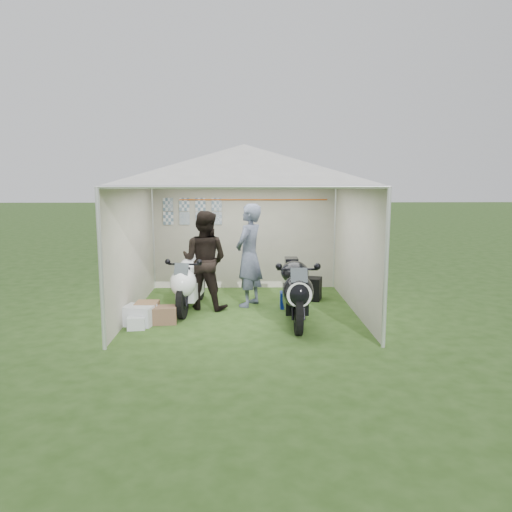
% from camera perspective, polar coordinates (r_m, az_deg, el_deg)
% --- Properties ---
extents(ground, '(80.00, 80.00, 0.00)m').
position_cam_1_polar(ground, '(9.20, -1.31, -6.34)').
color(ground, '#294716').
rests_on(ground, ground).
extents(canopy_tent, '(5.66, 5.66, 3.00)m').
position_cam_1_polar(canopy_tent, '(8.90, -1.37, 9.92)').
color(canopy_tent, silver).
rests_on(canopy_tent, ground).
extents(motorcycle_white, '(0.58, 2.00, 0.98)m').
position_cam_1_polar(motorcycle_white, '(9.25, -7.61, -2.83)').
color(motorcycle_white, black).
rests_on(motorcycle_white, ground).
extents(motorcycle_black, '(0.51, 2.16, 1.06)m').
position_cam_1_polar(motorcycle_black, '(8.36, 4.52, -3.75)').
color(motorcycle_black, black).
rests_on(motorcycle_black, ground).
extents(paddock_stand, '(0.41, 0.26, 0.30)m').
position_cam_1_polar(paddock_stand, '(9.41, 4.01, -5.04)').
color(paddock_stand, '#1027B9').
rests_on(paddock_stand, ground).
extents(person_dark_jacket, '(1.06, 0.94, 1.83)m').
position_cam_1_polar(person_dark_jacket, '(9.27, -5.91, -0.47)').
color(person_dark_jacket, black).
rests_on(person_dark_jacket, ground).
extents(person_blue_jacket, '(0.74, 0.85, 1.95)m').
position_cam_1_polar(person_blue_jacket, '(9.41, -0.80, 0.08)').
color(person_blue_jacket, slate).
rests_on(person_blue_jacket, ground).
extents(equipment_box, '(0.54, 0.48, 0.45)m').
position_cam_1_polar(equipment_box, '(10.06, 6.12, -3.72)').
color(equipment_box, black).
rests_on(equipment_box, ground).
extents(crate_0, '(0.56, 0.48, 0.32)m').
position_cam_1_polar(crate_0, '(8.57, -13.17, -6.61)').
color(crate_0, silver).
rests_on(crate_0, ground).
extents(crate_1, '(0.38, 0.38, 0.33)m').
position_cam_1_polar(crate_1, '(8.76, -12.34, -6.21)').
color(crate_1, '#866041').
rests_on(crate_1, ground).
extents(crate_2, '(0.30, 0.26, 0.21)m').
position_cam_1_polar(crate_2, '(8.35, -13.50, -7.45)').
color(crate_2, silver).
rests_on(crate_2, ground).
extents(crate_3, '(0.46, 0.35, 0.29)m').
position_cam_1_polar(crate_3, '(8.57, -10.51, -6.64)').
color(crate_3, brown).
rests_on(crate_3, ground).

